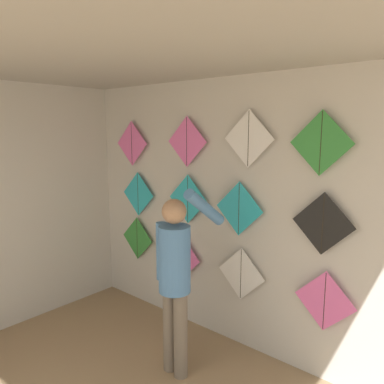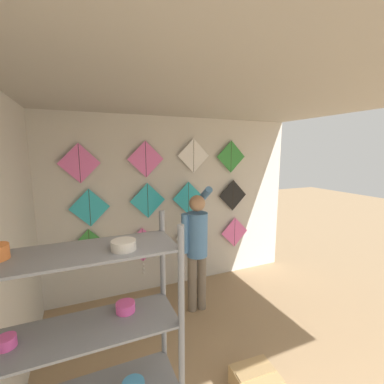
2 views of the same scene
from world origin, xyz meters
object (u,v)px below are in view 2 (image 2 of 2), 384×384
at_px(kite_3, 235,232).
at_px(kite_5, 148,201).
at_px(kite_10, 194,156).
at_px(shopkeeper, 197,242).
at_px(kite_11, 231,157).
at_px(kite_2, 191,237).
at_px(kite_1, 143,247).
at_px(kite_0, 90,247).
at_px(kite_8, 79,163).
at_px(kite_6, 189,198).
at_px(kite_9, 146,159).
at_px(kite_4, 90,208).
at_px(kite_7, 233,195).

relative_size(kite_3, kite_5, 1.00).
height_order(kite_3, kite_10, kite_10).
distance_m(shopkeeper, kite_3, 1.34).
bearing_deg(kite_11, kite_2, 180.00).
height_order(kite_1, kite_11, kite_11).
bearing_deg(kite_0, kite_11, 0.00).
height_order(shopkeeper, kite_10, kite_10).
bearing_deg(kite_8, kite_1, -0.07).
bearing_deg(kite_6, kite_9, 180.00).
height_order(kite_1, kite_5, kite_5).
bearing_deg(kite_3, kite_11, 180.00).
relative_size(kite_2, kite_3, 1.00).
xyz_separation_m(shopkeeper, kite_6, (0.18, 0.74, 0.49)).
bearing_deg(kite_0, kite_4, 0.00).
distance_m(kite_1, kite_11, 2.12).
distance_m(kite_0, kite_1, 0.78).
xyz_separation_m(kite_4, kite_9, (0.83, 0.00, 0.68)).
distance_m(kite_7, kite_8, 2.55).
distance_m(kite_7, kite_10, 1.04).
bearing_deg(kite_11, shopkeeper, -143.00).
distance_m(kite_0, kite_3, 2.48).
height_order(shopkeeper, kite_7, shopkeeper).
xyz_separation_m(kite_9, kite_11, (1.50, 0.00, 0.02)).
xyz_separation_m(kite_5, kite_7, (1.54, 0.00, -0.02)).
xyz_separation_m(kite_2, kite_8, (-1.66, 0.00, 1.29)).
bearing_deg(kite_11, kite_10, 180.00).
bearing_deg(kite_4, kite_1, -0.08).
distance_m(kite_7, kite_9, 1.69).
xyz_separation_m(kite_0, kite_1, (0.78, -0.00, -0.11)).
relative_size(kite_1, kite_4, 1.38).
relative_size(kite_5, kite_9, 1.00).
bearing_deg(kite_7, kite_6, 180.00).
xyz_separation_m(kite_3, kite_6, (-0.91, 0.00, 0.70)).
height_order(kite_2, kite_11, kite_11).
height_order(kite_9, kite_11, kite_11).
relative_size(shopkeeper, kite_5, 3.23).
bearing_deg(kite_0, kite_9, 0.00).
xyz_separation_m(kite_7, kite_10, (-0.77, 0.00, 0.71)).
bearing_deg(kite_11, kite_6, 180.00).
bearing_deg(kite_8, kite_4, 0.00).
bearing_deg(kite_5, shopkeeper, -55.85).
xyz_separation_m(kite_6, kite_7, (0.86, 0.00, -0.01)).
bearing_deg(kite_8, kite_10, 0.00).
bearing_deg(shopkeeper, kite_5, 127.63).
bearing_deg(kite_1, kite_5, 0.56).
relative_size(kite_5, kite_8, 1.00).
bearing_deg(kite_2, kite_8, 180.00).
bearing_deg(kite_4, kite_5, 0.00).
height_order(shopkeeper, kite_1, shopkeeper).
bearing_deg(shopkeeper, kite_4, 154.62).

